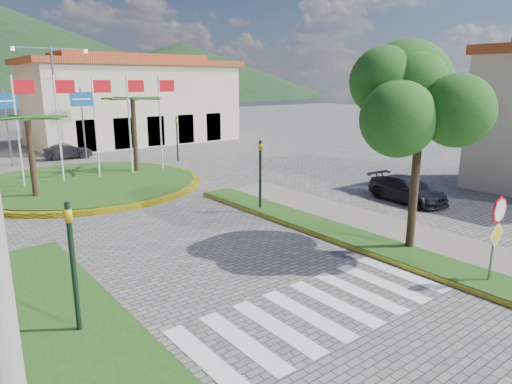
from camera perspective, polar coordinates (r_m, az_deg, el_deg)
sidewalk_right at (r=15.88m, az=28.74°, el=-8.85°), size 4.00×28.00×0.15m
verge_right at (r=14.84m, az=26.86°, el=-10.11°), size 1.60×28.00×0.18m
median_left at (r=11.03m, az=-27.07°, el=-18.59°), size 5.00×14.00×0.18m
crosswalk at (r=12.19m, az=7.73°, el=-14.34°), size 8.00×3.00×0.01m
roundabout_island at (r=27.15m, az=-20.54°, el=1.09°), size 12.70×12.70×6.00m
stop_sign at (r=14.35m, az=27.89°, el=-3.78°), size 0.80×0.11×2.65m
deciduous_tree at (r=15.76m, az=20.03°, el=10.97°), size 3.60×3.60×6.80m
traffic_light_left at (r=10.91m, az=-21.96°, el=-7.56°), size 0.15×0.18×3.20m
traffic_light_right at (r=20.08m, az=0.54°, el=2.92°), size 0.15×0.18×3.20m
traffic_light_far at (r=33.60m, az=-9.85°, el=7.12°), size 0.18×0.15×3.20m
direction_sign_west at (r=34.92m, az=-28.79°, el=8.50°), size 1.60×0.14×5.20m
direction_sign_east at (r=36.09m, az=-20.90°, el=9.41°), size 1.60×0.14×5.20m
street_lamp_centre at (r=34.56m, az=-23.74°, el=10.61°), size 4.80×0.16×8.00m
building_right at (r=45.10m, az=-15.10°, el=11.01°), size 19.08×9.54×8.05m
hill_far_east at (r=158.81m, az=-9.08°, el=14.80°), size 120.00×120.00×18.00m
car_dark_b at (r=37.07m, az=-22.45°, el=4.71°), size 3.43×1.50×1.10m
car_side_right at (r=23.19m, az=18.40°, el=0.30°), size 2.18×4.30×1.20m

